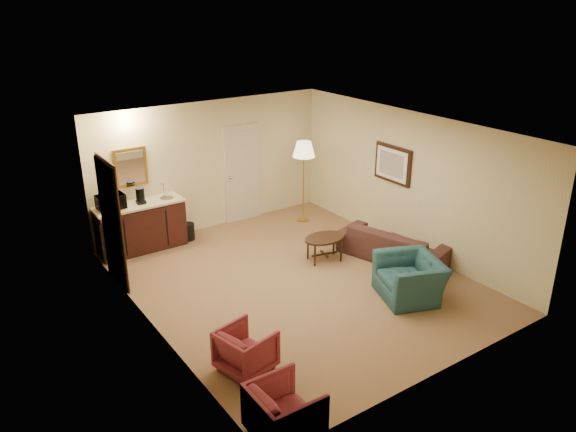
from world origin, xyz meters
The scene contains 12 objects.
ground centered at (0.00, 0.00, 0.00)m, with size 6.00×6.00×0.00m, color olive.
room_walls centered at (-0.10, 0.77, 1.72)m, with size 5.02×6.01×2.61m.
wetbar_cabinet centered at (-1.65, 2.72, 0.46)m, with size 1.64×0.58×0.92m, color #331210.
sofa centered at (1.95, -0.26, 0.39)m, with size 1.99×0.58×0.78m, color black.
teal_armchair centered at (1.18, -1.41, 0.44)m, with size 1.02×0.66×0.89m, color #214E54.
rose_chair_near centered at (-1.90, -1.55, 0.32)m, with size 0.63×0.59×0.65m, color maroon.
rose_chair_far centered at (-2.15, -2.80, 0.36)m, with size 0.69×0.65×0.71m, color maroon.
coffee_table centered at (0.89, 0.40, 0.23)m, with size 0.79×0.53×0.46m, color black.
floor_lamp centered at (1.70, 2.17, 0.87)m, with size 0.46×0.46×1.73m, color gold.
waste_bin centered at (-0.75, 2.65, 0.16)m, with size 0.26×0.26×0.33m, color black.
microwave centered at (-2.15, 2.73, 1.08)m, with size 0.48×0.26×0.32m, color black.
coffee_maker centered at (-1.61, 2.70, 1.07)m, with size 0.16×0.16×0.30m, color black.
Camera 1 is at (-4.86, -6.80, 4.52)m, focal length 35.00 mm.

